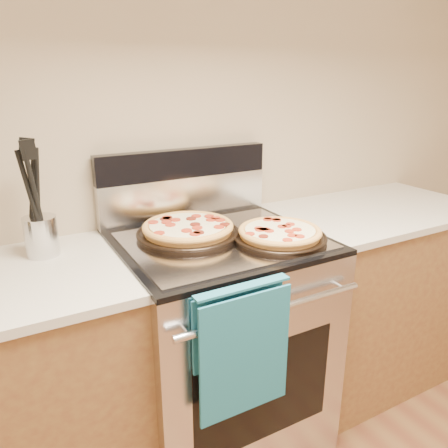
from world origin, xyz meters
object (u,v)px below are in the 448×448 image
utensil_crock (41,236)px  pepperoni_pizza_front (280,234)px  range_body (219,344)px  pepperoni_pizza_back (188,229)px

utensil_crock → pepperoni_pizza_front: bearing=-21.7°
range_body → pepperoni_pizza_front: bearing=-35.8°
utensil_crock → pepperoni_pizza_back: bearing=-12.2°
range_body → utensil_crock: utensil_crock is taller
range_body → pepperoni_pizza_back: 0.52m
pepperoni_pizza_front → utensil_crock: 0.85m
pepperoni_pizza_front → pepperoni_pizza_back: bearing=144.1°
range_body → pepperoni_pizza_front: (0.19, -0.13, 0.50)m
pepperoni_pizza_back → pepperoni_pizza_front: pepperoni_pizza_back is taller
pepperoni_pizza_back → range_body: bearing=-35.9°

